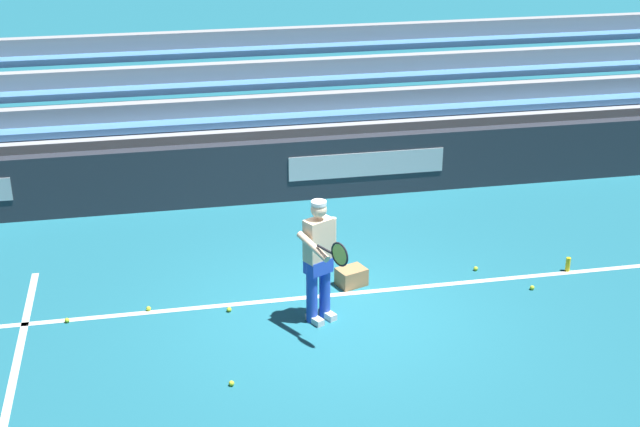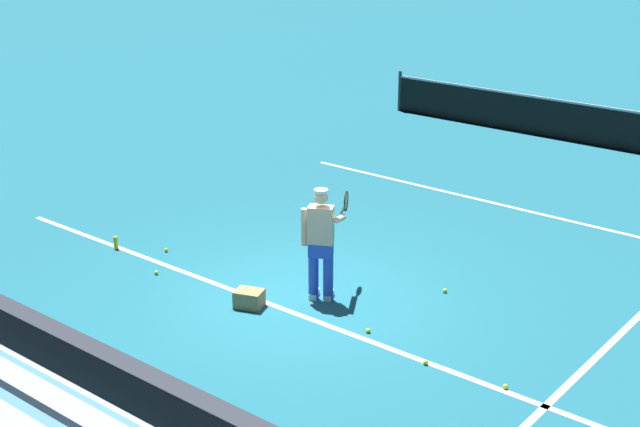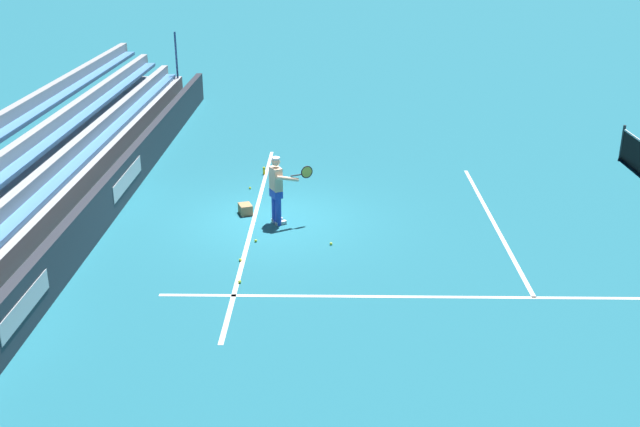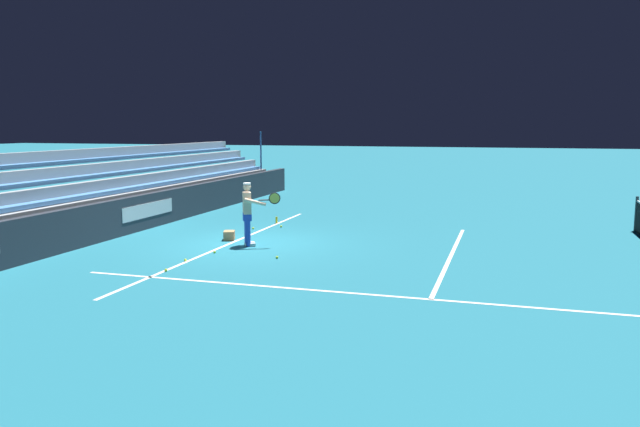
{
  "view_description": "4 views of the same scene",
  "coord_description": "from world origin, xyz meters",
  "views": [
    {
      "loc": [
        2.23,
        10.34,
        6.08
      ],
      "look_at": [
        0.19,
        -0.05,
        1.48
      ],
      "focal_mm": 50.0,
      "sensor_mm": 36.0,
      "label": 1
    },
    {
      "loc": [
        7.71,
        -9.19,
        5.75
      ],
      "look_at": [
        0.23,
        0.08,
        1.36
      ],
      "focal_mm": 50.0,
      "sensor_mm": 36.0,
      "label": 2
    },
    {
      "loc": [
        17.44,
        1.44,
        6.94
      ],
      "look_at": [
        1.1,
        1.18,
        0.61
      ],
      "focal_mm": 42.0,
      "sensor_mm": 36.0,
      "label": 3
    },
    {
      "loc": [
        15.57,
        6.81,
        3.24
      ],
      "look_at": [
        -0.49,
        1.93,
        0.86
      ],
      "focal_mm": 35.0,
      "sensor_mm": 36.0,
      "label": 4
    }
  ],
  "objects": [
    {
      "name": "court_sideline_white",
      "position": [
        4.11,
        4.0,
        0.0
      ],
      "size": [
        0.1,
        12.0,
        0.01
      ],
      "primitive_type": "cube",
      "color": "white",
      "rests_on": "ground"
    },
    {
      "name": "tennis_ball_toward_net",
      "position": [
        -2.92,
        -0.11,
        0.03
      ],
      "size": [
        0.07,
        0.07,
        0.07
      ],
      "primitive_type": "sphere",
      "color": "#CCE533",
      "rests_on": "ground"
    },
    {
      "name": "back_wall_sponsor_board",
      "position": [
        0.01,
        -4.12,
        0.55
      ],
      "size": [
        27.73,
        0.25,
        1.1
      ],
      "color": "#2D333D",
      "rests_on": "ground"
    },
    {
      "name": "court_service_line_white",
      "position": [
        0.0,
        5.5,
        0.0
      ],
      "size": [
        8.22,
        0.1,
        0.01
      ],
      "primitive_type": "cube",
      "color": "white",
      "rests_on": "ground"
    },
    {
      "name": "tennis_ball_stray_back",
      "position": [
        2.48,
        -0.55,
        0.03
      ],
      "size": [
        0.07,
        0.07,
        0.07
      ],
      "primitive_type": "sphere",
      "color": "#CCE533",
      "rests_on": "ground"
    },
    {
      "name": "tennis_ball_far_left",
      "position": [
        1.4,
        -0.32,
        0.03
      ],
      "size": [
        0.07,
        0.07,
        0.07
      ],
      "primitive_type": "sphere",
      "color": "#CCE533",
      "rests_on": "ground"
    },
    {
      "name": "bleacher_stand",
      "position": [
        0.0,
        -5.95,
        0.73
      ],
      "size": [
        26.34,
        2.4,
        2.95
      ],
      "color": "#9EA3A8",
      "rests_on": "ground"
    },
    {
      "name": "court_baseline_white",
      "position": [
        0.0,
        -0.5,
        0.0
      ],
      "size": [
        12.0,
        0.1,
        0.01
      ],
      "primitive_type": "cube",
      "color": "white",
      "rests_on": "ground"
    },
    {
      "name": "ground_plane",
      "position": [
        0.0,
        0.0,
        0.0
      ],
      "size": [
        160.0,
        160.0,
        0.0
      ],
      "primitive_type": "plane",
      "color": "#1E6B7F"
    },
    {
      "name": "tennis_ball_far_right",
      "position": [
        3.56,
        -0.44,
        0.03
      ],
      "size": [
        0.07,
        0.07,
        0.07
      ],
      "primitive_type": "sphere",
      "color": "#CCE533",
      "rests_on": "ground"
    },
    {
      "name": "tennis_player",
      "position": [
        0.23,
        0.12,
        0.89
      ],
      "size": [
        0.56,
        1.07,
        1.71
      ],
      "color": "blue",
      "rests_on": "ground"
    },
    {
      "name": "tennis_ball_by_box",
      "position": [
        1.55,
        1.44,
        0.03
      ],
      "size": [
        0.07,
        0.07,
        0.07
      ],
      "primitive_type": "sphere",
      "color": "#CCE533",
      "rests_on": "ground"
    },
    {
      "name": "ball_box_cardboard",
      "position": [
        -0.41,
        -0.75,
        0.13
      ],
      "size": [
        0.48,
        0.42,
        0.26
      ],
      "primitive_type": "cube",
      "rotation": [
        0.0,
        0.0,
        0.35
      ],
      "color": "#A87F51",
      "rests_on": "ground"
    },
    {
      "name": "tennis_ball_on_baseline",
      "position": [
        -2.34,
        -0.84,
        0.03
      ],
      "size": [
        0.07,
        0.07,
        0.07
      ],
      "primitive_type": "sphere",
      "color": "#CCE533",
      "rests_on": "ground"
    },
    {
      "name": "water_bottle",
      "position": [
        -3.67,
        -0.55,
        0.11
      ],
      "size": [
        0.07,
        0.07,
        0.22
      ],
      "primitive_type": "cylinder",
      "color": "yellow",
      "rests_on": "ground"
    }
  ]
}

